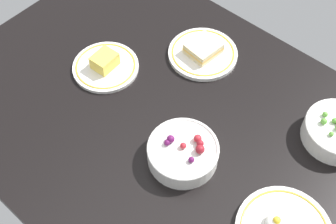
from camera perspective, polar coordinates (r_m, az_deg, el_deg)
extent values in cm
cube|color=black|center=(114.77, 0.00, -1.15)|extent=(119.02, 84.03, 4.00)
cylinder|color=white|center=(123.89, -8.01, 5.76)|extent=(18.21, 18.21, 1.04)
torus|color=gold|center=(123.51, -8.04, 5.92)|extent=(16.52, 16.52, 0.50)
cube|color=#F2D14C|center=(122.03, -8.14, 6.53)|extent=(5.74, 6.77, 3.98)
sphere|color=#599E38|center=(113.17, 19.54, -0.28)|extent=(1.35, 1.35, 1.35)
sphere|color=#599E38|center=(112.81, 20.64, -1.06)|extent=(1.36, 1.36, 1.36)
sphere|color=#599E38|center=(110.47, 20.26, -2.67)|extent=(1.14, 1.14, 1.14)
sphere|color=#599E38|center=(111.70, 19.40, -1.14)|extent=(1.56, 1.56, 1.56)
cylinder|color=white|center=(104.71, 1.91, -5.32)|extent=(16.79, 16.79, 4.70)
torus|color=white|center=(102.68, 1.95, -4.66)|extent=(16.92, 16.92, 0.80)
sphere|color=maroon|center=(101.49, 4.14, -4.80)|extent=(2.15, 2.15, 2.15)
sphere|color=#59144C|center=(100.43, 3.02, -6.15)|extent=(1.42, 1.42, 1.42)
sphere|color=#B2232D|center=(103.09, 3.83, -3.41)|extent=(1.90, 1.90, 1.90)
sphere|color=#59144C|center=(102.79, 0.33, -3.49)|extent=(1.90, 1.90, 1.90)
sphere|color=maroon|center=(102.53, 4.15, -4.06)|extent=(1.71, 1.71, 1.71)
sphere|color=#B2232D|center=(102.14, 1.97, -4.35)|extent=(1.50, 1.50, 1.50)
sphere|color=#59144C|center=(102.53, -0.13, -3.96)|extent=(1.47, 1.47, 1.47)
ellipsoid|color=white|center=(99.67, 13.71, -13.59)|extent=(4.35, 4.35, 2.39)
sphere|color=yellow|center=(98.70, 13.83, -13.36)|extent=(1.74, 1.74, 1.74)
cylinder|color=white|center=(126.21, 4.49, 7.47)|extent=(19.51, 19.51, 1.24)
torus|color=gold|center=(125.75, 4.51, 7.66)|extent=(17.67, 17.67, 0.50)
cube|color=beige|center=(125.32, 4.53, 7.85)|extent=(8.64, 9.38, 1.20)
cube|color=#E5B24C|center=(124.59, 4.56, 8.16)|extent=(8.64, 9.38, 0.80)
cube|color=beige|center=(123.87, 4.59, 8.48)|extent=(8.64, 9.38, 1.20)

